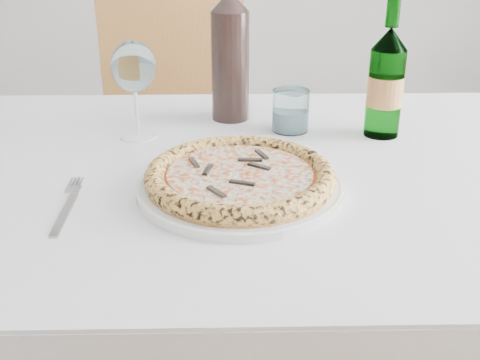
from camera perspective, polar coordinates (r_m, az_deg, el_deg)
The scene contains 9 objects.
dining_table at distance 1.08m, azimuth -0.57°, elevation -2.88°, with size 1.56×1.00×0.76m.
chair_far at distance 1.81m, azimuth -5.49°, elevation 3.97°, with size 0.49×0.49×0.93m.
plate at distance 0.95m, azimuth 0.00°, elevation -0.61°, with size 0.33×0.33×0.02m.
pizza at distance 0.94m, azimuth -0.00°, elevation 0.35°, with size 0.30×0.30×0.03m.
fork at distance 0.94m, azimuth -16.03°, elevation -2.35°, with size 0.02×0.19×0.00m.
wine_glass at distance 1.16m, azimuth -10.07°, elevation 10.33°, with size 0.08×0.08×0.19m.
tumbler at distance 1.21m, azimuth 4.81°, elevation 6.33°, with size 0.07×0.07×0.08m.
beer_bottle at distance 1.19m, azimuth 13.66°, elevation 8.95°, with size 0.07×0.07×0.26m.
wine_bottle at distance 1.25m, azimuth -0.94°, elevation 11.79°, with size 0.08×0.08×0.32m.
Camera 1 is at (-0.09, -0.72, 1.17)m, focal length 45.00 mm.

